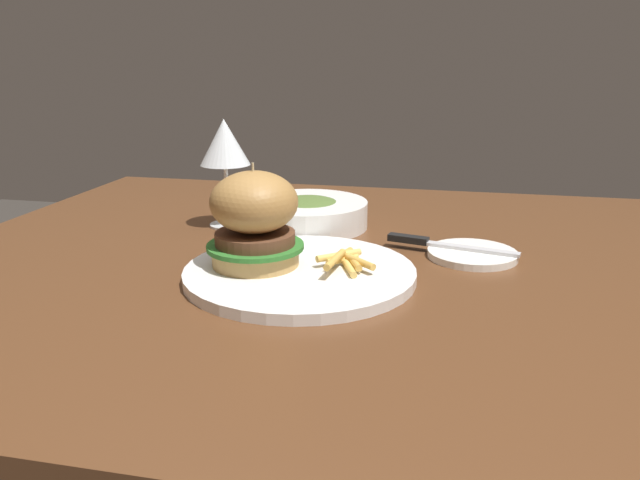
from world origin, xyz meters
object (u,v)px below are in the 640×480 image
object	(u,v)px
wine_glass	(225,145)
soup_bowl	(308,213)
main_plate	(300,273)
table_knife	(439,244)
burger_sandwich	(255,219)
bread_plate	(472,254)

from	to	relation	value
wine_glass	soup_bowl	world-z (taller)	wine_glass
main_plate	soup_bowl	bearing A→B (deg)	100.96
wine_glass	table_knife	size ratio (longest dim) A/B	0.94
burger_sandwich	wine_glass	size ratio (longest dim) A/B	0.75
burger_sandwich	bread_plate	bearing A→B (deg)	25.44
table_knife	wine_glass	bearing A→B (deg)	168.03
main_plate	bread_plate	size ratio (longest dim) A/B	2.36
soup_bowl	table_knife	bearing A→B (deg)	-24.36
main_plate	burger_sandwich	world-z (taller)	burger_sandwich
burger_sandwich	bread_plate	distance (m)	0.32
burger_sandwich	bread_plate	size ratio (longest dim) A/B	1.06
main_plate	bread_plate	distance (m)	0.26
table_knife	soup_bowl	world-z (taller)	soup_bowl
table_knife	soup_bowl	bearing A→B (deg)	155.64
main_plate	bread_plate	xyz separation A→B (m)	(0.22, 0.13, -0.00)
wine_glass	bread_plate	bearing A→B (deg)	-12.18
soup_bowl	burger_sandwich	bearing A→B (deg)	-92.87
burger_sandwich	wine_glass	bearing A→B (deg)	118.67
main_plate	soup_bowl	size ratio (longest dim) A/B	1.50
wine_glass	bread_plate	xyz separation A→B (m)	(0.40, -0.09, -0.13)
table_knife	soup_bowl	size ratio (longest dim) A/B	0.95
main_plate	table_knife	bearing A→B (deg)	40.48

